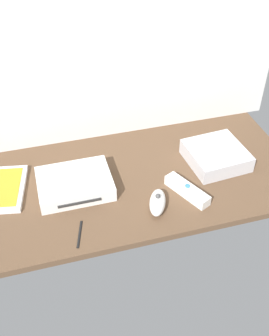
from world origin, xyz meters
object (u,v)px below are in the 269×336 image
(game_console, at_px, (75,183))
(remote_wand, at_px, (187,190))
(remote_nunchuk, at_px, (158,202))
(stylus_pen, at_px, (80,234))
(game_case, at_px, (0,189))
(mini_computer, at_px, (216,155))

(game_console, xyz_separation_m, remote_wand, (0.30, -0.11, -0.01))
(remote_wand, distance_m, remote_nunchuk, 0.10)
(remote_wand, distance_m, stylus_pen, 0.33)
(game_case, height_order, remote_nunchuk, remote_nunchuk)
(game_console, height_order, mini_computer, mini_computer)
(mini_computer, bearing_deg, stylus_pen, -158.75)
(game_case, relative_size, remote_wand, 1.42)
(remote_wand, xyz_separation_m, stylus_pen, (-0.32, -0.07, -0.01))
(remote_wand, height_order, remote_nunchuk, remote_nunchuk)
(game_console, height_order, game_case, game_console)
(mini_computer, relative_size, remote_wand, 1.23)
(remote_wand, relative_size, remote_nunchuk, 1.36)
(game_case, bearing_deg, stylus_pen, -39.14)
(remote_nunchuk, relative_size, stylus_pen, 1.21)
(stylus_pen, bearing_deg, game_console, 84.17)
(remote_wand, xyz_separation_m, remote_nunchuk, (-0.10, -0.03, 0.01))
(mini_computer, bearing_deg, game_console, -179.35)
(mini_computer, distance_m, remote_nunchuk, 0.28)
(mini_computer, height_order, stylus_pen, mini_computer)
(remote_nunchuk, xyz_separation_m, stylus_pen, (-0.22, -0.04, -0.02))
(mini_computer, distance_m, stylus_pen, 0.50)
(game_console, distance_m, mini_computer, 0.44)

